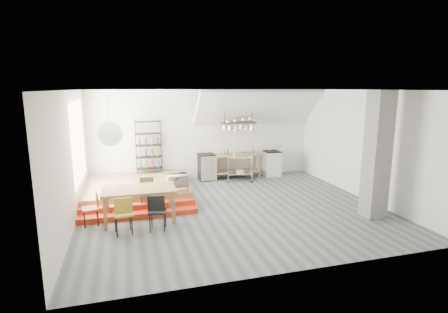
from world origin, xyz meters
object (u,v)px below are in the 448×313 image
object	(u,v)px
stove	(272,163)
rolling_cart	(240,165)
dining_table	(139,192)
mini_fridge	(207,167)

from	to	relation	value
stove	rolling_cart	size ratio (longest dim) A/B	1.19
dining_table	mini_fridge	world-z (taller)	mini_fridge
rolling_cart	mini_fridge	world-z (taller)	mini_fridge
rolling_cart	stove	bearing A→B (deg)	34.44
rolling_cart	dining_table	bearing A→B (deg)	-124.53
stove	mini_fridge	xyz separation A→B (m)	(-2.50, 0.04, -0.01)
stove	rolling_cart	distance (m)	1.48
rolling_cart	mini_fridge	size ratio (longest dim) A/B	1.04
mini_fridge	rolling_cart	bearing A→B (deg)	-24.55
stove	rolling_cart	world-z (taller)	stove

